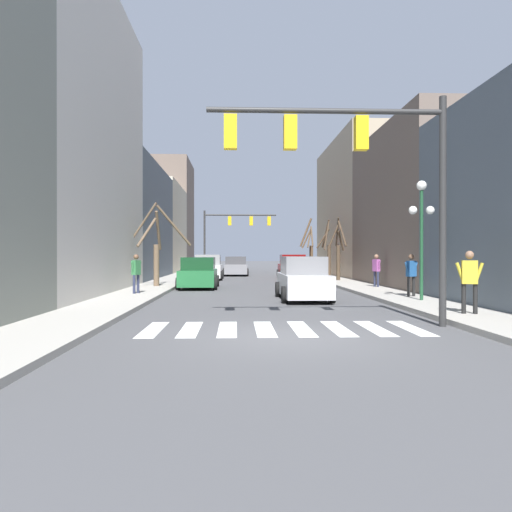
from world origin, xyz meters
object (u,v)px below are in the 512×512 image
at_px(car_at_intersection, 303,271).
at_px(pedestrian_on_left_sidewalk, 470,276).
at_px(pedestrian_crossing_street, 411,272).
at_px(traffic_signal_far, 232,227).
at_px(street_tree_right_mid, 328,252).
at_px(traffic_signal_near, 354,156).
at_px(pedestrian_on_right_sidewalk, 376,268).
at_px(street_tree_right_near, 157,247).
at_px(car_parked_right_far, 236,267).
at_px(car_driving_away_lane, 199,274).
at_px(car_parked_right_mid, 303,280).
at_px(street_tree_left_near, 338,251).
at_px(pedestrian_waiting_at_curb, 136,270).
at_px(street_lamp_right_corner, 422,216).
at_px(car_parked_left_near, 292,267).
at_px(car_parked_left_mid, 208,268).

xyz_separation_m(car_at_intersection, pedestrian_on_left_sidewalk, (2.30, -17.60, 0.43)).
bearing_deg(pedestrian_crossing_street, traffic_signal_far, 76.39).
distance_m(pedestrian_on_left_sidewalk, street_tree_right_mid, 22.78).
height_order(car_at_intersection, pedestrian_on_left_sidewalk, pedestrian_on_left_sidewalk).
bearing_deg(traffic_signal_near, pedestrian_on_right_sidewalk, 71.83).
relative_size(pedestrian_on_left_sidewalk, street_tree_right_near, 0.40).
height_order(traffic_signal_far, street_tree_right_near, traffic_signal_far).
relative_size(car_parked_right_far, pedestrian_on_left_sidewalk, 2.42).
relative_size(car_driving_away_lane, pedestrian_on_left_sidewalk, 2.50).
bearing_deg(car_driving_away_lane, car_parked_right_mid, -145.94).
xyz_separation_m(car_parked_right_far, street_tree_right_mid, (6.79, -5.92, 1.22)).
xyz_separation_m(pedestrian_on_right_sidewalk, street_tree_left_near, (-0.56, 6.74, 0.87)).
distance_m(car_at_intersection, pedestrian_waiting_at_curb, 13.05).
bearing_deg(car_at_intersection, car_parked_right_mid, 172.23).
distance_m(car_parked_right_far, street_tree_right_near, 16.44).
bearing_deg(pedestrian_waiting_at_curb, street_lamp_right_corner, 96.03).
bearing_deg(car_parked_left_near, street_tree_right_mid, -111.60).
bearing_deg(car_parked_left_near, car_parked_right_far, 41.01).
height_order(pedestrian_on_right_sidewalk, pedestrian_on_left_sidewalk, pedestrian_on_left_sidewalk).
bearing_deg(traffic_signal_far, street_tree_right_near, -100.92).
height_order(car_at_intersection, pedestrian_crossing_street, pedestrian_crossing_street).
distance_m(car_parked_left_near, street_tree_right_near, 13.87).
height_order(car_at_intersection, street_tree_right_near, street_tree_right_near).
height_order(traffic_signal_near, car_parked_right_far, traffic_signal_near).
bearing_deg(car_parked_right_far, car_parked_left_mid, -16.49).
xyz_separation_m(car_parked_left_mid, street_tree_right_mid, (8.75, 0.70, 1.16)).
distance_m(car_parked_right_far, pedestrian_on_left_sidewalk, 29.43).
xyz_separation_m(car_parked_right_mid, pedestrian_on_left_sidewalk, (3.87, -6.08, 0.39)).
bearing_deg(street_tree_right_near, car_parked_right_far, 75.26).
xyz_separation_m(car_driving_away_lane, pedestrian_on_left_sidewalk, (8.55, -13.00, 0.42)).
xyz_separation_m(street_lamp_right_corner, street_tree_right_near, (-10.95, 8.68, -1.03)).
xyz_separation_m(street_lamp_right_corner, car_parked_right_mid, (-4.08, 1.92, -2.43)).
xyz_separation_m(car_at_intersection, car_parked_right_mid, (-1.57, -11.53, 0.04)).
bearing_deg(street_tree_left_near, car_driving_away_lane, -148.49).
xyz_separation_m(car_parked_left_mid, car_parked_right_far, (1.96, 6.62, -0.07)).
height_order(car_parked_left_near, pedestrian_on_right_sidewalk, pedestrian_on_right_sidewalk).
xyz_separation_m(pedestrian_crossing_street, street_tree_right_near, (-11.12, 7.13, 1.07)).
distance_m(car_parked_left_mid, street_tree_right_mid, 8.85).
height_order(traffic_signal_near, car_at_intersection, traffic_signal_near).
xyz_separation_m(car_at_intersection, pedestrian_on_right_sidewalk, (2.94, -6.05, 0.37)).
xyz_separation_m(street_tree_left_near, street_tree_right_near, (-10.83, -5.45, 0.20)).
distance_m(street_lamp_right_corner, car_at_intersection, 13.89).
relative_size(car_parked_left_mid, car_parked_right_far, 1.03).
height_order(car_parked_right_far, street_tree_right_mid, street_tree_right_mid).
height_order(car_parked_left_near, street_tree_left_near, street_tree_left_near).
distance_m(street_lamp_right_corner, street_tree_right_mid, 18.64).
bearing_deg(street_tree_left_near, car_parked_left_mid, 156.36).
bearing_deg(car_at_intersection, street_tree_right_near, 119.39).
xyz_separation_m(pedestrian_on_right_sidewalk, pedestrian_crossing_street, (-0.27, -5.84, 0.00)).
bearing_deg(car_parked_right_far, pedestrian_on_left_sidewalk, 12.92).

